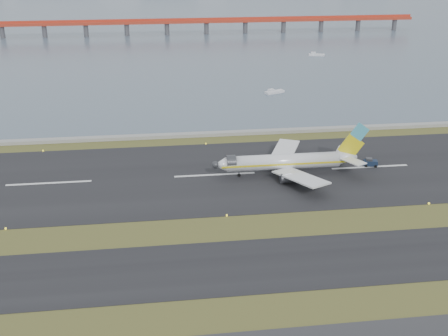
{
  "coord_description": "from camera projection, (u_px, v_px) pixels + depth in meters",
  "views": [
    {
      "loc": [
        -14.15,
        -97.14,
        54.47
      ],
      "look_at": [
        1.28,
        22.0,
        5.09
      ],
      "focal_mm": 45.0,
      "sensor_mm": 36.0,
      "label": 1
    }
  ],
  "objects": [
    {
      "name": "pushback_tug",
      "position": [
        370.0,
        162.0,
        143.98
      ],
      "size": [
        3.78,
        2.68,
        2.2
      ],
      "rotation": [
        0.0,
        0.0,
        -0.22
      ],
      "color": "#15223A",
      "rests_on": "ground"
    },
    {
      "name": "bay_water",
      "position": [
        164.0,
        0.0,
        533.43
      ],
      "size": [
        1400.0,
        800.0,
        1.3
      ],
      "primitive_type": "cube",
      "color": "#4B576B",
      "rests_on": "ground"
    },
    {
      "name": "red_pier",
      "position": [
        206.0,
        22.0,
        340.41
      ],
      "size": [
        260.0,
        5.0,
        10.2
      ],
      "color": "#B9341F",
      "rests_on": "ground"
    },
    {
      "name": "seawall",
      "position": [
        203.0,
        134.0,
        166.33
      ],
      "size": [
        1000.0,
        2.5,
        1.0
      ],
      "primitive_type": "cube",
      "color": "#999993",
      "rests_on": "ground"
    },
    {
      "name": "workboat_far",
      "position": [
        316.0,
        55.0,
        279.3
      ],
      "size": [
        8.12,
        4.46,
        1.88
      ],
      "rotation": [
        0.0,
        0.0,
        -0.28
      ],
      "color": "white",
      "rests_on": "ground"
    },
    {
      "name": "runway_strip",
      "position": [
        215.0,
        175.0,
        138.99
      ],
      "size": [
        1000.0,
        45.0,
        0.1
      ],
      "primitive_type": "cube",
      "color": "black",
      "rests_on": "ground"
    },
    {
      "name": "taxiway_strip",
      "position": [
        241.0,
        266.0,
        100.46
      ],
      "size": [
        1000.0,
        18.0,
        0.1
      ],
      "primitive_type": "cube",
      "color": "black",
      "rests_on": "ground"
    },
    {
      "name": "workboat_near",
      "position": [
        274.0,
        92.0,
        211.8
      ],
      "size": [
        8.01,
        5.38,
        1.87
      ],
      "rotation": [
        0.0,
        0.0,
        0.43
      ],
      "color": "white",
      "rests_on": "ground"
    },
    {
      "name": "ground",
      "position": [
        232.0,
        234.0,
        111.49
      ],
      "size": [
        1000.0,
        1000.0,
        0.0
      ],
      "primitive_type": "plane",
      "color": "#334719",
      "rests_on": "ground"
    },
    {
      "name": "airliner",
      "position": [
        289.0,
        161.0,
        138.1
      ],
      "size": [
        38.52,
        32.89,
        12.8
      ],
      "color": "white",
      "rests_on": "ground"
    }
  ]
}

